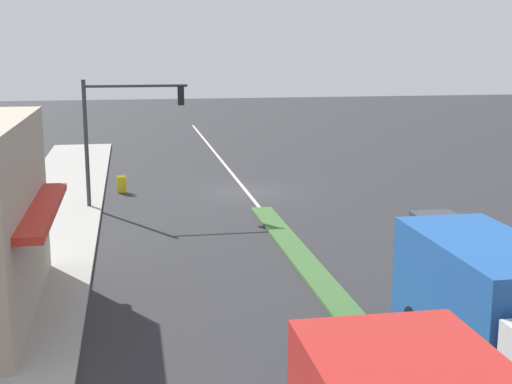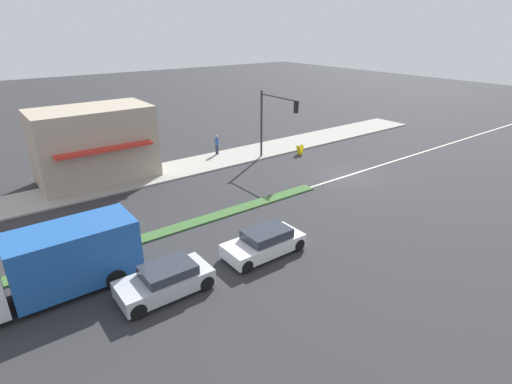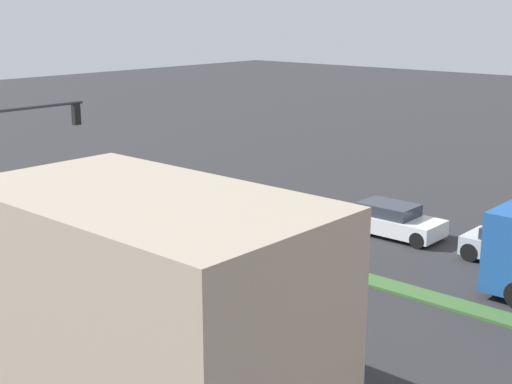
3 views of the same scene
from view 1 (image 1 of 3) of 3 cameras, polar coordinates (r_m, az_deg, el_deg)
ground_plane at (r=18.80m, az=8.34°, el=-10.99°), size 160.00×160.00×0.00m
lane_marking_center at (r=35.61m, az=-0.77°, el=0.06°), size 0.16×60.00×0.01m
traffic_signal_main at (r=32.13m, az=-10.96°, el=5.60°), size 4.59×0.34×5.60m
pedestrian at (r=30.21m, az=-18.79°, el=-0.73°), size 0.34×0.34×1.71m
warning_aframe_sign at (r=35.83m, az=-10.71°, el=0.61°), size 0.45×0.53×0.84m
delivery_truck at (r=16.59m, az=19.12°, el=-9.25°), size 2.44×7.50×2.87m
van_white at (r=25.72m, az=14.75°, el=-3.50°), size 1.84×4.10×1.30m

